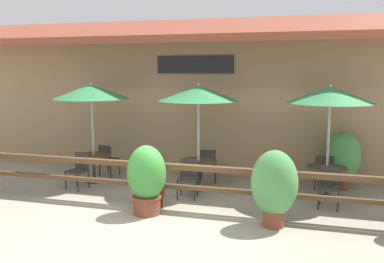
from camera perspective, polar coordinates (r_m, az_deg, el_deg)
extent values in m
plane|color=#9E937F|center=(8.21, -6.72, -12.21)|extent=(60.00, 60.00, 0.00)
cube|color=#997A56|center=(11.73, 1.08, 3.04)|extent=(14.00, 0.40, 3.60)
cube|color=brown|center=(11.19, 0.36, 13.43)|extent=(14.28, 1.48, 0.70)
cube|color=black|center=(11.48, 0.38, 8.92)|extent=(2.10, 0.04, 0.47)
cube|color=brown|center=(8.89, -4.20, -4.56)|extent=(10.40, 0.14, 0.11)
cube|color=brown|center=(8.99, -4.17, -7.17)|extent=(10.40, 0.10, 0.09)
cube|color=brown|center=(8.99, -4.17, -7.17)|extent=(0.14, 0.14, 0.95)
cylinder|color=#B7B2A8|center=(11.17, -13.06, -1.06)|extent=(0.06, 0.06, 2.20)
cone|color=#33844C|center=(11.05, -13.26, 5.24)|extent=(1.91, 1.91, 0.37)
sphere|color=#B2ADA3|center=(11.04, -13.30, 6.20)|extent=(0.07, 0.07, 0.07)
cylinder|color=#4C3826|center=(11.24, -12.99, -3.12)|extent=(0.88, 0.88, 0.05)
cylinder|color=#333333|center=(11.32, -12.93, -4.89)|extent=(0.07, 0.07, 0.66)
cylinder|color=#333333|center=(11.39, -12.88, -6.45)|extent=(0.48, 0.48, 0.03)
cube|color=#332D28|center=(10.72, -15.11, -5.14)|extent=(0.49, 0.49, 0.05)
cube|color=#332D28|center=(10.82, -14.48, -3.78)|extent=(0.40, 0.11, 0.40)
cylinder|color=#2D2D2D|center=(10.77, -16.50, -6.40)|extent=(0.04, 0.04, 0.41)
cylinder|color=#2D2D2D|center=(10.52, -14.97, -6.68)|extent=(0.04, 0.04, 0.41)
cylinder|color=#2D2D2D|center=(11.04, -15.15, -5.98)|extent=(0.04, 0.04, 0.41)
cylinder|color=#2D2D2D|center=(10.80, -13.63, -6.25)|extent=(0.04, 0.04, 0.41)
cube|color=#332D28|center=(11.88, -10.97, -3.71)|extent=(0.49, 0.49, 0.05)
cube|color=#332D28|center=(11.69, -11.58, -2.80)|extent=(0.40, 0.11, 0.40)
cylinder|color=#2D2D2D|center=(11.96, -9.66, -4.72)|extent=(0.04, 0.04, 0.41)
cylinder|color=#2D2D2D|center=(12.19, -11.09, -4.51)|extent=(0.04, 0.04, 0.41)
cylinder|color=#2D2D2D|center=(11.67, -10.79, -5.08)|extent=(0.04, 0.04, 0.41)
cylinder|color=#2D2D2D|center=(11.90, -12.23, -4.86)|extent=(0.04, 0.04, 0.41)
cylinder|color=#B7B2A8|center=(10.19, 0.87, -1.73)|extent=(0.06, 0.06, 2.20)
cone|color=#33844C|center=(10.05, 0.88, 5.18)|extent=(1.91, 1.91, 0.37)
sphere|color=#B2ADA3|center=(10.04, 0.89, 6.23)|extent=(0.07, 0.07, 0.07)
cylinder|color=#4C3826|center=(10.27, 0.86, -3.98)|extent=(0.88, 0.88, 0.05)
cylinder|color=#333333|center=(10.35, 0.86, -5.91)|extent=(0.07, 0.07, 0.66)
cylinder|color=#333333|center=(10.43, 0.86, -7.60)|extent=(0.48, 0.48, 0.03)
cube|color=#332D28|center=(9.61, -0.61, -6.39)|extent=(0.46, 0.46, 0.05)
cube|color=#332D28|center=(9.74, -0.41, -4.84)|extent=(0.40, 0.08, 0.40)
cylinder|color=#2D2D2D|center=(9.53, -1.96, -7.96)|extent=(0.04, 0.04, 0.41)
cylinder|color=#2D2D2D|center=(9.46, 0.32, -8.08)|extent=(0.04, 0.04, 0.41)
cylinder|color=#2D2D2D|center=(9.88, -1.50, -7.36)|extent=(0.04, 0.04, 0.41)
cylinder|color=#2D2D2D|center=(9.82, 0.69, -7.46)|extent=(0.04, 0.04, 0.41)
cube|color=#332D28|center=(11.05, 2.18, -4.46)|extent=(0.49, 0.49, 0.05)
cube|color=#332D28|center=(10.82, 2.12, -3.52)|extent=(0.40, 0.11, 0.40)
cylinder|color=#2D2D2D|center=(11.28, 3.20, -5.41)|extent=(0.04, 0.04, 0.41)
cylinder|color=#2D2D2D|center=(11.30, 1.27, -5.37)|extent=(0.04, 0.04, 0.41)
cylinder|color=#2D2D2D|center=(10.91, 3.11, -5.88)|extent=(0.04, 0.04, 0.41)
cylinder|color=#2D2D2D|center=(10.93, 1.11, -5.84)|extent=(0.04, 0.04, 0.41)
cylinder|color=#B7B2A8|center=(9.95, 17.66, -2.36)|extent=(0.06, 0.06, 2.20)
cone|color=#33844C|center=(9.80, 17.97, 4.71)|extent=(1.91, 1.91, 0.37)
sphere|color=#B2ADA3|center=(9.80, 18.02, 5.79)|extent=(0.07, 0.07, 0.07)
cylinder|color=#4C3826|center=(10.03, 17.56, -4.67)|extent=(0.88, 0.88, 0.05)
cylinder|color=#333333|center=(10.11, 17.47, -6.64)|extent=(0.07, 0.07, 0.66)
cylinder|color=#333333|center=(10.19, 17.39, -8.36)|extent=(0.48, 0.48, 0.03)
cube|color=#332D28|center=(9.37, 17.82, -7.19)|extent=(0.46, 0.46, 0.05)
cube|color=#332D28|center=(9.49, 17.95, -5.58)|extent=(0.40, 0.07, 0.40)
cylinder|color=#2D2D2D|center=(9.26, 16.50, -8.79)|extent=(0.04, 0.04, 0.41)
cylinder|color=#2D2D2D|center=(9.24, 18.87, -8.93)|extent=(0.04, 0.04, 0.41)
cylinder|color=#2D2D2D|center=(9.62, 16.69, -8.15)|extent=(0.04, 0.04, 0.41)
cylinder|color=#2D2D2D|center=(9.60, 18.97, -8.28)|extent=(0.04, 0.04, 0.41)
cube|color=#332D28|center=(10.81, 17.34, -5.12)|extent=(0.51, 0.51, 0.05)
cube|color=#332D28|center=(10.58, 17.18, -4.15)|extent=(0.40, 0.13, 0.40)
cylinder|color=#2D2D2D|center=(11.01, 18.47, -6.16)|extent=(0.04, 0.04, 0.41)
cylinder|color=#2D2D2D|center=(11.08, 16.53, -5.98)|extent=(0.04, 0.04, 0.41)
cylinder|color=#2D2D2D|center=(10.65, 18.08, -6.63)|extent=(0.04, 0.04, 0.41)
cylinder|color=#2D2D2D|center=(10.72, 16.08, -6.44)|extent=(0.04, 0.04, 0.41)
cylinder|color=brown|center=(8.15, 10.80, -11.31)|extent=(0.40, 0.40, 0.31)
cylinder|color=brown|center=(8.11, 10.82, -10.43)|extent=(0.43, 0.43, 0.04)
ellipsoid|color=#4C934C|center=(7.96, 10.93, -6.76)|extent=(0.85, 0.77, 1.22)
cylinder|color=brown|center=(8.72, -6.02, -9.69)|extent=(0.54, 0.54, 0.37)
cylinder|color=brown|center=(8.67, -6.03, -8.66)|extent=(0.58, 0.58, 0.04)
ellipsoid|color=#3D8E38|center=(8.54, -6.08, -5.51)|extent=(0.78, 0.70, 1.11)
cylinder|color=brown|center=(11.00, 19.34, -6.55)|extent=(0.33, 0.33, 0.29)
cylinder|color=brown|center=(10.97, 19.37, -5.93)|extent=(0.36, 0.36, 0.04)
ellipsoid|color=#4C934C|center=(10.85, 19.51, -3.18)|extent=(0.82, 0.74, 1.22)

